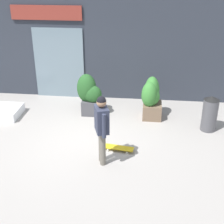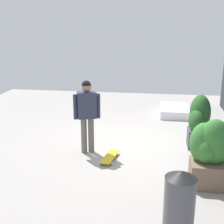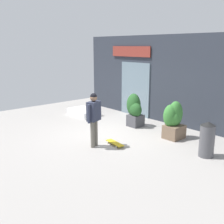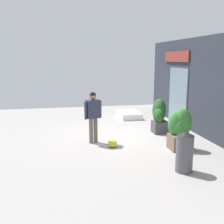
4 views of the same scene
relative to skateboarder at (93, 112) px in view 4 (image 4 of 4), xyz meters
name	(u,v)px [view 4 (image 4 of 4)]	position (x,y,z in m)	size (l,w,h in m)	color
ground_plane	(119,136)	(-0.53, 0.95, -1.00)	(12.00, 12.00, 0.00)	#9E9993
building_facade	(198,86)	(-0.59, 3.88, 0.69)	(8.62, 0.31, 3.40)	#2D333D
skateboarder	(93,112)	(0.00, 0.00, 0.00)	(0.38, 0.56, 1.64)	#666056
skateboard	(112,143)	(0.32, 0.56, -0.94)	(0.77, 0.34, 0.08)	gold
planter_box_left	(179,128)	(1.08, 2.43, -0.36)	(0.60, 0.69, 1.23)	brown
planter_box_right	(159,115)	(-0.73, 2.49, -0.36)	(0.74, 0.53, 1.24)	#47474C
trash_bin	(185,152)	(2.65, 1.84, -0.50)	(0.41, 0.41, 0.99)	#4C4C51
snow_ledge	(129,115)	(-3.43, 2.08, -0.87)	(1.36, 0.90, 0.25)	white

